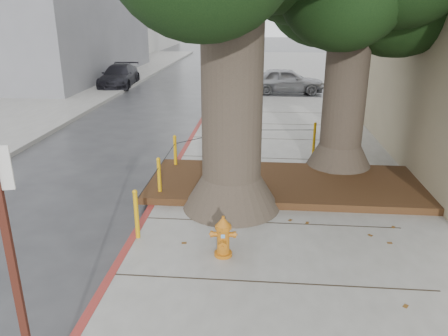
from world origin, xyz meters
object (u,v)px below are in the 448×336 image
at_px(car_silver, 286,80).
at_px(car_dark, 119,76).
at_px(signpost, 14,274).
at_px(fire_hydrant, 223,237).

distance_m(car_silver, car_dark, 9.38).
bearing_deg(signpost, fire_hydrant, 46.72).
height_order(car_silver, car_dark, car_silver).
bearing_deg(car_dark, car_silver, -11.08).
distance_m(fire_hydrant, car_silver, 16.74).
bearing_deg(signpost, car_dark, 90.11).
height_order(fire_hydrant, signpost, signpost).
relative_size(fire_hydrant, car_silver, 0.19).
bearing_deg(car_silver, car_dark, 81.55).
bearing_deg(car_silver, fire_hydrant, 172.70).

